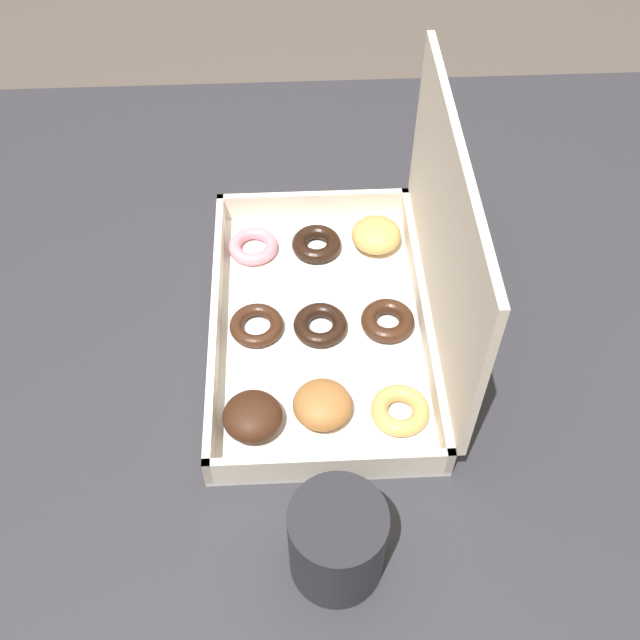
# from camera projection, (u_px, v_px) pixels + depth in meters

# --- Properties ---
(ground_plane) EXTENTS (8.00, 8.00, 0.00)m
(ground_plane) POSITION_uv_depth(u_px,v_px,m) (333.00, 564.00, 1.38)
(ground_plane) COLOR #564C44
(dining_table) EXTENTS (0.95, 1.00, 0.70)m
(dining_table) POSITION_uv_depth(u_px,v_px,m) (340.00, 374.00, 0.91)
(dining_table) COLOR #2D2D33
(dining_table) RESTS_ON ground_plane
(donut_box) EXTENTS (0.37, 0.24, 0.25)m
(donut_box) POSITION_uv_depth(u_px,v_px,m) (354.00, 301.00, 0.79)
(donut_box) COLOR silver
(donut_box) RESTS_ON dining_table
(coffee_mug) EXTENTS (0.08, 0.08, 0.09)m
(coffee_mug) POSITION_uv_depth(u_px,v_px,m) (337.00, 541.00, 0.62)
(coffee_mug) COLOR #232328
(coffee_mug) RESTS_ON dining_table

